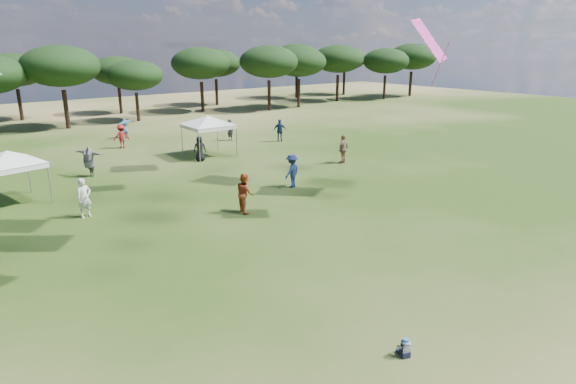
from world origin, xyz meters
The scene contains 5 objects.
tree_line centered at (2.39, 47.41, 5.42)m, with size 108.78×17.63×7.77m.
tent_left centered at (-4.89, 22.02, 2.53)m, with size 5.33×5.33×2.96m.
tent_right centered at (7.99, 25.66, 2.69)m, with size 6.08×6.08×3.11m.
toddler centered at (0.52, 2.29, 0.23)m, with size 0.39×0.42×0.51m.
festival_crowd centered at (0.94, 24.37, 0.90)m, with size 28.99×23.48×1.91m.
Camera 1 is at (-8.16, -4.08, 7.49)m, focal length 30.00 mm.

